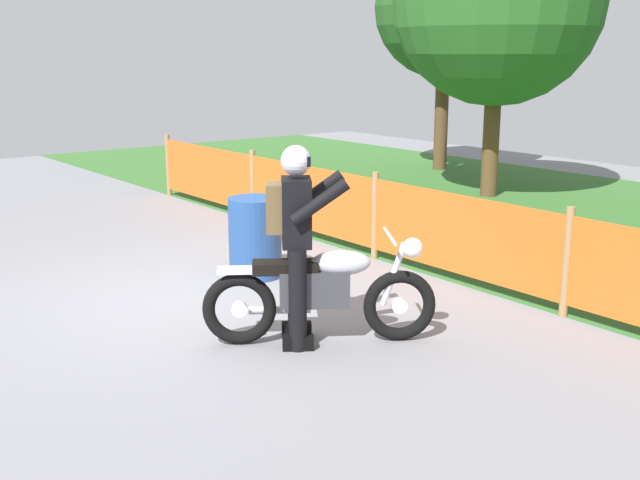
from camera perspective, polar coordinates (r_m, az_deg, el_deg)
ground at (r=7.99m, az=-9.16°, el=-4.21°), size 24.00×24.00×0.02m
grass_verge at (r=12.18m, az=17.67°, el=1.61°), size 24.00×7.70×0.01m
barrier_fence at (r=9.21m, az=4.07°, el=1.89°), size 10.71×0.08×1.05m
tree_leftmost at (r=16.44m, az=9.22°, el=16.53°), size 2.85×2.85×4.72m
tree_near_left at (r=13.46m, az=13.00°, el=16.84°), size 3.43×3.43×4.96m
motorcycle_lead at (r=6.55m, az=0.11°, el=-3.77°), size 1.20×1.71×0.94m
rider_lead at (r=6.40m, az=-1.81°, el=0.42°), size 0.72×0.79×1.69m
oil_drum at (r=8.52m, az=-4.80°, el=0.20°), size 0.58×0.58×0.88m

